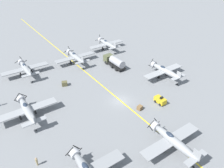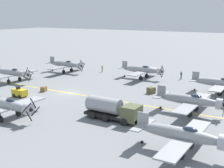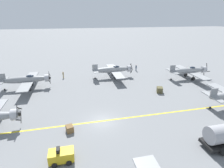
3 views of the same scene
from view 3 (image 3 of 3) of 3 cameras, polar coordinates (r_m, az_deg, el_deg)
The scene contains 10 objects.
ground_plane at distance 26.30m, azimuth -3.20°, elevation -11.97°, with size 400.00×400.00×0.00m, color slate.
taxiway_stripe at distance 26.29m, azimuth -3.20°, elevation -11.96°, with size 0.30×160.00×0.01m, color yellow.
airplane_far_left at distance 46.27m, azimuth 23.85°, elevation 4.01°, with size 12.00×9.98×3.70m.
airplane_near_left at distance 40.46m, azimuth -26.08°, elevation 1.29°, with size 12.00×9.98×3.65m.
airplane_mid_left at distance 43.07m, azimuth 0.42°, elevation 4.68°, with size 12.00×9.98×3.65m.
tow_tractor at distance 20.49m, azimuth -16.19°, elevation -21.51°, with size 1.57×2.60×1.79m.
ground_crew_walking at distance 44.61m, azimuth -15.65°, elevation 2.98°, with size 0.36×0.36×1.67m.
ground_crew_inspecting at distance 49.18m, azimuth 7.87°, elevation 5.35°, with size 0.38×0.38×1.76m.
supply_crate_by_tanker at distance 36.32m, azimuth 15.30°, elevation -1.86°, with size 1.32×1.10×1.10m, color brown.
supply_crate_mid_lane at distance 24.62m, azimuth -13.64°, elevation -13.99°, with size 1.06×0.89×0.89m, color brown.
Camera 3 is at (21.66, -3.43, 14.50)m, focal length 28.00 mm.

